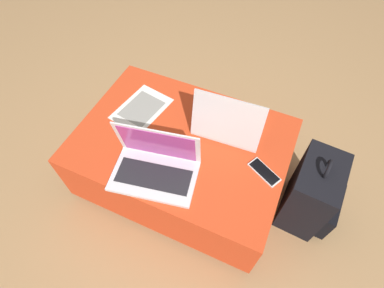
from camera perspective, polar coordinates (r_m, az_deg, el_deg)
ground_plane at (r=1.80m, az=-1.62°, el=-6.47°), size 14.00×14.00×0.00m
ottoman at (r=1.63m, az=-1.79°, el=-3.12°), size 1.04×0.74×0.39m
laptop_near at (r=1.34m, az=-6.96°, el=-3.97°), size 0.41×0.30×0.24m
laptop_far at (r=1.47m, az=7.07°, el=4.09°), size 0.34×0.27×0.27m
cell_phone at (r=1.40m, az=13.59°, el=-5.22°), size 0.17×0.13×0.01m
backpack at (r=1.64m, az=21.88°, el=-8.94°), size 0.27×0.32×0.49m
paper_sheet at (r=1.62m, az=-9.57°, el=6.66°), size 0.26×0.33×0.00m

